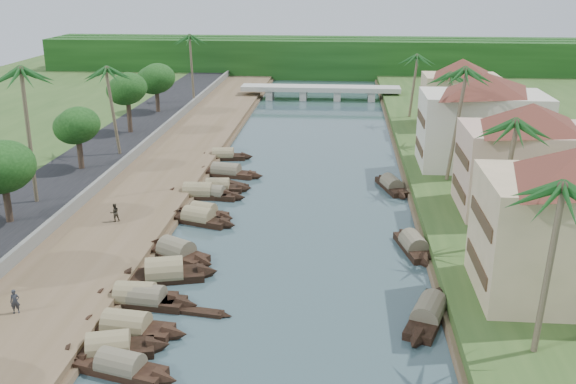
# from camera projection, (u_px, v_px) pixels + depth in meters

# --- Properties ---
(ground) EXTENTS (220.00, 220.00, 0.00)m
(ground) POSITION_uv_depth(u_px,v_px,m) (284.00, 285.00, 46.27)
(ground) COLOR #344A4F
(ground) RESTS_ON ground
(left_bank) EXTENTS (10.00, 180.00, 0.80)m
(left_bank) POSITION_uv_depth(u_px,v_px,m) (148.00, 187.00, 66.26)
(left_bank) COLOR brown
(left_bank) RESTS_ON ground
(right_bank) EXTENTS (16.00, 180.00, 1.20)m
(right_bank) POSITION_uv_depth(u_px,v_px,m) (493.00, 194.00, 63.43)
(right_bank) COLOR #2C491D
(right_bank) RESTS_ON ground
(road) EXTENTS (8.00, 180.00, 1.40)m
(road) POSITION_uv_depth(u_px,v_px,m) (68.00, 182.00, 66.83)
(road) COLOR black
(road) RESTS_ON ground
(retaining_wall) EXTENTS (0.40, 180.00, 1.10)m
(retaining_wall) POSITION_uv_depth(u_px,v_px,m) (107.00, 177.00, 66.28)
(retaining_wall) COLOR #65645E
(retaining_wall) RESTS_ON left_bank
(treeline) EXTENTS (120.00, 14.00, 8.00)m
(treeline) POSITION_uv_depth(u_px,v_px,m) (325.00, 57.00, 139.26)
(treeline) COLOR #11350E
(treeline) RESTS_ON ground
(bridge) EXTENTS (28.00, 4.00, 2.40)m
(bridge) POSITION_uv_depth(u_px,v_px,m) (320.00, 90.00, 113.60)
(bridge) COLOR #ADADA2
(bridge) RESTS_ON ground
(building_mid) EXTENTS (14.11, 14.11, 9.70)m
(building_mid) POSITION_uv_depth(u_px,v_px,m) (526.00, 157.00, 55.90)
(building_mid) COLOR tan
(building_mid) RESTS_ON right_bank
(building_far) EXTENTS (15.59, 15.59, 10.20)m
(building_far) POSITION_uv_depth(u_px,v_px,m) (482.00, 120.00, 69.10)
(building_far) COLOR beige
(building_far) RESTS_ON right_bank
(building_distant) EXTENTS (12.62, 12.62, 9.20)m
(building_distant) POSITION_uv_depth(u_px,v_px,m) (460.00, 92.00, 88.04)
(building_distant) COLOR beige
(building_distant) RESTS_ON right_bank
(sampan_0) EXTENTS (7.50, 3.34, 1.98)m
(sampan_0) POSITION_uv_depth(u_px,v_px,m) (121.00, 367.00, 35.92)
(sampan_0) COLOR black
(sampan_0) RESTS_ON ground
(sampan_1) EXTENTS (7.48, 3.54, 2.18)m
(sampan_1) POSITION_uv_depth(u_px,v_px,m) (109.00, 349.00, 37.63)
(sampan_1) COLOR black
(sampan_1) RESTS_ON ground
(sampan_2) EXTENTS (8.32, 2.56, 2.17)m
(sampan_2) POSITION_uv_depth(u_px,v_px,m) (127.00, 327.00, 39.99)
(sampan_2) COLOR black
(sampan_2) RESTS_ON ground
(sampan_3) EXTENTS (7.87, 2.46, 2.10)m
(sampan_3) POSITION_uv_depth(u_px,v_px,m) (145.00, 299.00, 43.39)
(sampan_3) COLOR black
(sampan_3) RESTS_ON ground
(sampan_4) EXTENTS (7.77, 1.95, 2.21)m
(sampan_4) POSITION_uv_depth(u_px,v_px,m) (136.00, 298.00, 43.62)
(sampan_4) COLOR black
(sampan_4) RESTS_ON ground
(sampan_5) EXTENTS (8.28, 3.91, 2.53)m
(sampan_5) POSITION_uv_depth(u_px,v_px,m) (165.00, 274.00, 47.03)
(sampan_5) COLOR black
(sampan_5) RESTS_ON ground
(sampan_6) EXTENTS (7.52, 5.41, 2.29)m
(sampan_6) POSITION_uv_depth(u_px,v_px,m) (177.00, 252.00, 50.68)
(sampan_6) COLOR black
(sampan_6) RESTS_ON ground
(sampan_7) EXTENTS (7.90, 4.03, 2.09)m
(sampan_7) POSITION_uv_depth(u_px,v_px,m) (198.00, 219.00, 57.68)
(sampan_7) COLOR black
(sampan_7) RESTS_ON ground
(sampan_8) EXTENTS (6.53, 3.40, 2.01)m
(sampan_8) POSITION_uv_depth(u_px,v_px,m) (203.00, 213.00, 59.01)
(sampan_8) COLOR black
(sampan_8) RESTS_ON ground
(sampan_9) EXTENTS (7.39, 2.56, 1.89)m
(sampan_9) POSITION_uv_depth(u_px,v_px,m) (212.00, 194.00, 64.08)
(sampan_9) COLOR black
(sampan_9) RESTS_ON ground
(sampan_10) EXTENTS (8.33, 2.12, 2.28)m
(sampan_10) POSITION_uv_depth(u_px,v_px,m) (198.00, 193.00, 64.26)
(sampan_10) COLOR black
(sampan_10) RESTS_ON ground
(sampan_11) EXTENTS (7.11, 2.12, 2.04)m
(sampan_11) POSITION_uv_depth(u_px,v_px,m) (218.00, 188.00, 65.96)
(sampan_11) COLOR black
(sampan_11) RESTS_ON ground
(sampan_12) EXTENTS (9.10, 3.45, 2.14)m
(sampan_12) POSITION_uv_depth(u_px,v_px,m) (226.00, 172.00, 71.09)
(sampan_12) COLOR black
(sampan_12) RESTS_ON ground
(sampan_13) EXTENTS (7.53, 2.28, 2.06)m
(sampan_13) POSITION_uv_depth(u_px,v_px,m) (223.00, 156.00, 77.41)
(sampan_13) COLOR black
(sampan_13) RESTS_ON ground
(sampan_14) EXTENTS (4.55, 8.91, 2.16)m
(sampan_14) POSITION_uv_depth(u_px,v_px,m) (429.00, 314.00, 41.57)
(sampan_14) COLOR black
(sampan_14) RESTS_ON ground
(sampan_15) EXTENTS (3.27, 7.91, 2.10)m
(sampan_15) POSITION_uv_depth(u_px,v_px,m) (414.00, 246.00, 51.90)
(sampan_15) COLOR black
(sampan_15) RESTS_ON ground
(sampan_16) EXTENTS (3.71, 8.11, 1.99)m
(sampan_16) POSITION_uv_depth(u_px,v_px,m) (392.00, 186.00, 66.66)
(sampan_16) COLOR black
(sampan_16) RESTS_ON ground
(canoe_1) EXTENTS (4.95, 1.50, 0.79)m
(canoe_1) POSITION_uv_depth(u_px,v_px,m) (197.00, 312.00, 42.38)
(canoe_1) COLOR black
(canoe_1) RESTS_ON ground
(canoe_2) EXTENTS (4.85, 3.52, 0.77)m
(canoe_2) POSITION_uv_depth(u_px,v_px,m) (233.00, 183.00, 68.34)
(canoe_2) COLOR black
(canoe_2) RESTS_ON ground
(palm_0) EXTENTS (3.20, 3.20, 11.37)m
(palm_0) POSITION_uv_depth(u_px,v_px,m) (558.00, 190.00, 32.96)
(palm_0) COLOR brown
(palm_0) RESTS_ON ground
(palm_1) EXTENTS (3.20, 3.20, 11.42)m
(palm_1) POSITION_uv_depth(u_px,v_px,m) (509.00, 125.00, 46.80)
(palm_1) COLOR brown
(palm_1) RESTS_ON ground
(palm_2) EXTENTS (3.20, 3.20, 12.83)m
(palm_2) POSITION_uv_depth(u_px,v_px,m) (458.00, 72.00, 62.37)
(palm_2) COLOR brown
(palm_2) RESTS_ON ground
(palm_3) EXTENTS (3.20, 3.20, 10.21)m
(palm_3) POSITION_uv_depth(u_px,v_px,m) (444.00, 76.00, 76.87)
(palm_3) COLOR brown
(palm_3) RESTS_ON ground
(palm_5) EXTENTS (3.20, 3.20, 13.67)m
(palm_5) POSITION_uv_depth(u_px,v_px,m) (20.00, 73.00, 55.32)
(palm_5) COLOR brown
(palm_5) RESTS_ON ground
(palm_6) EXTENTS (3.20, 3.20, 11.42)m
(palm_6) POSITION_uv_depth(u_px,v_px,m) (111.00, 70.00, 71.63)
(palm_6) COLOR brown
(palm_6) RESTS_ON ground
(palm_7) EXTENTS (3.20, 3.20, 10.46)m
(palm_7) POSITION_uv_depth(u_px,v_px,m) (414.00, 57.00, 92.12)
(palm_7) COLOR brown
(palm_7) RESTS_ON ground
(palm_8) EXTENTS (3.20, 3.20, 12.01)m
(palm_8) POSITION_uv_depth(u_px,v_px,m) (191.00, 38.00, 102.28)
(palm_8) COLOR brown
(palm_8) RESTS_ON ground
(tree_2) EXTENTS (5.11, 5.11, 6.89)m
(tree_2) POSITION_uv_depth(u_px,v_px,m) (2.00, 168.00, 52.84)
(tree_2) COLOR #4E3A2C
(tree_2) RESTS_ON ground
(tree_3) EXTENTS (4.44, 4.44, 6.52)m
(tree_3) POSITION_uv_depth(u_px,v_px,m) (77.00, 126.00, 67.68)
(tree_3) COLOR #4E3A2C
(tree_3) RESTS_ON ground
(tree_4) EXTENTS (4.69, 4.69, 7.64)m
(tree_4) POSITION_uv_depth(u_px,v_px,m) (127.00, 90.00, 83.12)
(tree_4) COLOR #4E3A2C
(tree_4) RESTS_ON ground
(tree_5) EXTENTS (5.15, 5.15, 7.06)m
(tree_5) POSITION_uv_depth(u_px,v_px,m) (156.00, 79.00, 95.93)
(tree_5) COLOR #4E3A2C
(tree_5) RESTS_ON ground
(tree_6) EXTENTS (4.39, 4.39, 7.56)m
(tree_6) POSITION_uv_depth(u_px,v_px,m) (526.00, 112.00, 70.48)
(tree_6) COLOR #4E3A2C
(tree_6) RESTS_ON ground
(person_near) EXTENTS (0.68, 0.56, 1.62)m
(person_near) POSITION_uv_depth(u_px,v_px,m) (15.00, 302.00, 40.63)
(person_near) COLOR #292B31
(person_near) RESTS_ON left_bank
(person_far) EXTENTS (1.00, 0.95, 1.62)m
(person_far) POSITION_uv_depth(u_px,v_px,m) (115.00, 212.00, 55.75)
(person_far) COLOR #302C22
(person_far) RESTS_ON left_bank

